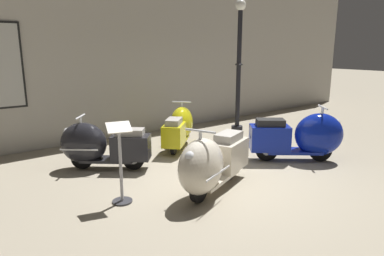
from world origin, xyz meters
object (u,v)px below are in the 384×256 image
Objects in this scene: lamppost at (239,67)px; info_stanchion at (121,170)px; scooter_0 at (98,145)px; scooter_1 at (210,163)px; scooter_2 at (179,127)px; scooter_3 at (304,136)px.

lamppost is 4.70m from info_stanchion.
scooter_0 is 4.04m from lamppost.
lamppost is (2.97, 2.43, 1.18)m from scooter_1.
scooter_0 is at bearing 145.88° from scooter_2.
scooter_2 is at bearing 38.46° from info_stanchion.
scooter_1 is 1.06× the size of scooter_3.
scooter_0 is 1.04× the size of scooter_2.
scooter_0 is at bearing 78.62° from info_stanchion.
scooter_2 is at bearing -130.91° from scooter_0.
scooter_0 is 0.85× the size of scooter_1.
scooter_3 is 2.68m from lamppost.
scooter_0 is 1.52m from info_stanchion.
scooter_3 reaches higher than scooter_2.
info_stanchion is (-2.28, -1.81, 0.04)m from scooter_2.
info_stanchion reaches higher than scooter_0.
scooter_0 is 1.32× the size of info_stanchion.
lamppost is (3.83, 0.41, 1.21)m from scooter_0.
info_stanchion reaches higher than scooter_2.
scooter_3 reaches higher than scooter_1.
info_stanchion reaches higher than scooter_1.
lamppost reaches higher than scooter_0.
scooter_3 is at bearing 160.07° from scooter_1.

